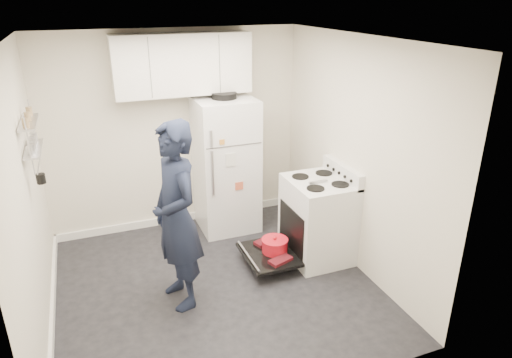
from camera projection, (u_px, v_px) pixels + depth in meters
name	position (u px, v px, depth m)	size (l,w,h in m)	color
room	(207.00, 179.00, 4.38)	(3.21, 3.21, 2.51)	black
electric_range	(317.00, 220.00, 5.19)	(0.66, 0.76, 1.10)	silver
open_oven_door	(272.00, 250.00, 5.12)	(0.55, 0.70, 0.23)	black
refrigerator	(226.00, 165.00, 5.75)	(0.72, 0.74, 1.77)	white
upper_cabinets	(182.00, 64.00, 5.29)	(1.60, 0.33, 0.70)	silver
wall_shelf_rack	(31.00, 136.00, 4.10)	(0.14, 0.60, 0.61)	#B2B2B7
person	(176.00, 217.00, 4.26)	(0.67, 0.44, 1.85)	black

